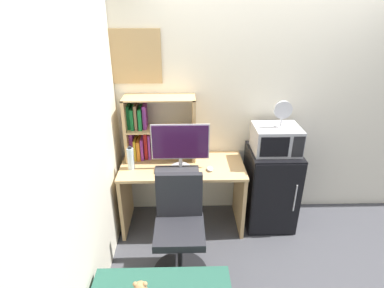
# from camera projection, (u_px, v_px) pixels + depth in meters

# --- Properties ---
(wall_back) EXTENTS (6.40, 0.04, 2.60)m
(wall_back) POSITION_uv_depth(u_px,v_px,m) (303.00, 104.00, 3.32)
(wall_back) COLOR silver
(wall_back) RESTS_ON ground_plane
(wall_left) EXTENTS (0.04, 4.40, 2.60)m
(wall_left) POSITION_uv_depth(u_px,v_px,m) (59.00, 189.00, 1.80)
(wall_left) COLOR silver
(wall_left) RESTS_ON ground_plane
(desk) EXTENTS (1.28, 0.63, 0.76)m
(desk) POSITION_uv_depth(u_px,v_px,m) (183.00, 183.00, 3.30)
(desk) COLOR tan
(desk) RESTS_ON ground_plane
(hutch_bookshelf) EXTENTS (0.73, 0.28, 0.68)m
(hutch_bookshelf) POSITION_uv_depth(u_px,v_px,m) (150.00, 128.00, 3.23)
(hutch_bookshelf) COLOR tan
(hutch_bookshelf) RESTS_ON desk
(monitor) EXTENTS (0.58, 0.20, 0.47)m
(monitor) POSITION_uv_depth(u_px,v_px,m) (180.00, 144.00, 3.04)
(monitor) COLOR #B7B7BC
(monitor) RESTS_ON desk
(keyboard) EXTENTS (0.44, 0.14, 0.02)m
(keyboard) POSITION_uv_depth(u_px,v_px,m) (177.00, 170.00, 3.09)
(keyboard) COLOR #333338
(keyboard) RESTS_ON desk
(computer_mouse) EXTENTS (0.06, 0.09, 0.04)m
(computer_mouse) POSITION_uv_depth(u_px,v_px,m) (210.00, 169.00, 3.09)
(computer_mouse) COLOR silver
(computer_mouse) RESTS_ON desk
(water_bottle) EXTENTS (0.07, 0.07, 0.25)m
(water_bottle) POSITION_uv_depth(u_px,v_px,m) (131.00, 158.00, 3.08)
(water_bottle) COLOR silver
(water_bottle) RESTS_ON desk
(mini_fridge) EXTENTS (0.52, 0.56, 0.89)m
(mini_fridge) POSITION_uv_depth(u_px,v_px,m) (270.00, 187.00, 3.39)
(mini_fridge) COLOR black
(mini_fridge) RESTS_ON ground_plane
(microwave) EXTENTS (0.46, 0.39, 0.27)m
(microwave) POSITION_uv_depth(u_px,v_px,m) (276.00, 139.00, 3.15)
(microwave) COLOR #ADADB2
(microwave) RESTS_ON mini_fridge
(desk_fan) EXTENTS (0.18, 0.11, 0.27)m
(desk_fan) POSITION_uv_depth(u_px,v_px,m) (283.00, 112.00, 3.02)
(desk_fan) COLOR silver
(desk_fan) RESTS_ON microwave
(desk_chair) EXTENTS (0.50, 0.50, 0.96)m
(desk_chair) POSITION_uv_depth(u_px,v_px,m) (180.00, 233.00, 2.73)
(desk_chair) COLOR black
(desk_chair) RESTS_ON ground_plane
(wall_corkboard) EXTENTS (0.65, 0.02, 0.53)m
(wall_corkboard) POSITION_uv_depth(u_px,v_px,m) (128.00, 57.00, 3.03)
(wall_corkboard) COLOR tan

